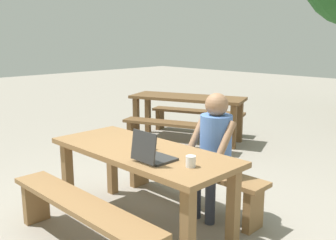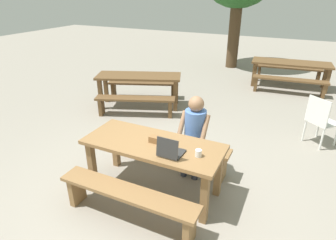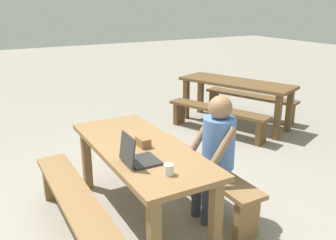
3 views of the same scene
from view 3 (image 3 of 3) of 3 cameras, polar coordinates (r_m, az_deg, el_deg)
The scene contains 11 objects.
ground_plane at distance 3.84m, azimuth -4.15°, elevation -14.77°, with size 30.00×30.00×0.00m, color gray.
picnic_table_front at distance 3.53m, azimuth -4.39°, elevation -5.85°, with size 1.89×0.78×0.77m.
bench_near at distance 3.47m, azimuth -14.58°, elevation -12.51°, with size 1.81×0.30×0.46m.
bench_far at distance 3.96m, azimuth 4.64°, elevation -7.94°, with size 1.81×0.30×0.46m.
laptop at distance 3.10m, azimuth -4.90°, elevation -5.70°, with size 0.28×0.30×0.27m.
small_pouch at distance 3.45m, azimuth -3.92°, elevation -3.47°, with size 0.16×0.09×0.09m.
coffee_mug at distance 2.90m, azimuth 0.11°, elevation -7.80°, with size 0.08×0.08×0.09m.
person_seated at distance 3.52m, azimuth 7.49°, elevation -4.35°, with size 0.42×0.42×1.26m.
picnic_table_rear at distance 6.37m, azimuth 10.60°, elevation 4.89°, with size 2.07×1.35×0.78m.
bench_rear_south at distance 5.98m, azimuth 7.75°, elevation 0.91°, with size 1.75×0.93×0.43m.
bench_rear_north at distance 6.95m, azimuth 12.76°, elevation 3.08°, with size 1.75×0.93×0.43m.
Camera 3 is at (2.93, -1.34, 2.09)m, focal length 38.77 mm.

